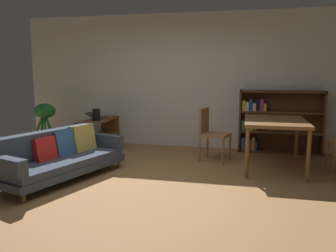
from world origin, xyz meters
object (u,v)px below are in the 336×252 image
at_px(media_console, 99,135).
at_px(dining_chair_far, 211,131).
at_px(open_laptop, 97,117).
at_px(dining_table, 275,125).
at_px(potted_floor_plant, 45,121).
at_px(bookshelf, 274,122).
at_px(desk_speaker, 96,115).
at_px(fabric_couch, 60,156).

relative_size(media_console, dining_chair_far, 1.31).
xyz_separation_m(open_laptop, dining_table, (3.39, -0.80, 0.07)).
xyz_separation_m(media_console, dining_table, (3.30, -0.65, 0.42)).
relative_size(media_console, potted_floor_plant, 1.32).
xyz_separation_m(open_laptop, dining_chair_far, (2.36, -0.52, -0.12)).
xyz_separation_m(open_laptop, potted_floor_plant, (-1.00, -0.28, -0.08)).
relative_size(open_laptop, bookshelf, 0.27).
distance_m(desk_speaker, bookshelf, 3.42).
xyz_separation_m(fabric_couch, open_laptop, (-0.31, 2.00, 0.31)).
relative_size(fabric_couch, potted_floor_plant, 2.25).
distance_m(open_laptop, dining_table, 3.48).
bearing_deg(fabric_couch, dining_chair_far, 35.98).
distance_m(dining_table, dining_chair_far, 1.09).
bearing_deg(dining_chair_far, open_laptop, 167.57).
height_order(media_console, dining_table, dining_table).
bearing_deg(potted_floor_plant, dining_chair_far, -4.01).
bearing_deg(desk_speaker, potted_floor_plant, 176.40).
bearing_deg(potted_floor_plant, dining_table, -6.75).
bearing_deg(bookshelf, media_console, -170.42).
bearing_deg(open_laptop, bookshelf, 6.80).
distance_m(dining_chair_far, bookshelf, 1.45).
relative_size(media_console, desk_speaker, 5.39).
xyz_separation_m(desk_speaker, bookshelf, (3.33, 0.77, -0.13)).
distance_m(media_console, potted_floor_plant, 1.13).
relative_size(fabric_couch, media_console, 1.71).
bearing_deg(dining_table, open_laptop, 166.65).
height_order(fabric_couch, open_laptop, open_laptop).
distance_m(fabric_couch, desk_speaker, 1.70).
bearing_deg(fabric_couch, open_laptop, 98.89).
height_order(potted_floor_plant, bookshelf, bookshelf).
bearing_deg(dining_table, media_console, 168.88).
bearing_deg(media_console, desk_speaker, -75.30).
bearing_deg(open_laptop, desk_speaker, -68.01).
xyz_separation_m(media_console, dining_chair_far, (2.27, -0.36, 0.22)).
xyz_separation_m(dining_table, dining_chair_far, (-1.03, 0.28, -0.20)).
height_order(open_laptop, potted_floor_plant, potted_floor_plant).
height_order(open_laptop, dining_chair_far, dining_chair_far).
height_order(open_laptop, bookshelf, bookshelf).
bearing_deg(open_laptop, dining_chair_far, -12.43).
distance_m(potted_floor_plant, bookshelf, 4.53).
height_order(media_console, bookshelf, bookshelf).
height_order(fabric_couch, media_console, fabric_couch).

